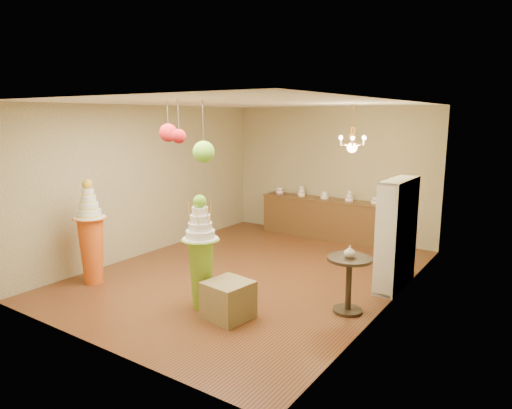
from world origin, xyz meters
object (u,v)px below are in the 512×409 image
Objects in this scene: pedestal_orange at (91,242)px; sideboard at (324,218)px; round_table at (349,277)px; pedestal_green at (201,260)px.

sideboard is at bearing 68.29° from pedestal_orange.
sideboard is 3.65× the size of round_table.
pedestal_orange reaches higher than sideboard.
pedestal_green is 4.62m from sideboard.
pedestal_orange is (-2.18, -0.26, -0.01)m from pedestal_green.
round_table is at bearing 29.39° from pedestal_green.
pedestal_green is 0.95× the size of pedestal_orange.
pedestal_orange is at bearing -111.71° from sideboard.
pedestal_green is at bearing -86.99° from sideboard.
sideboard is at bearing 120.57° from round_table.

